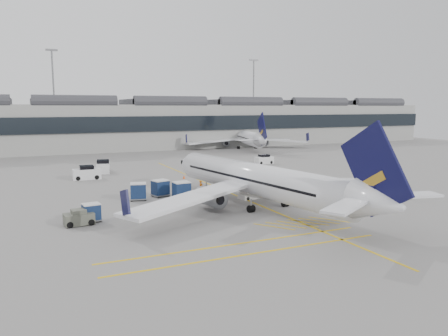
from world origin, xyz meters
name	(u,v)px	position (x,y,z in m)	size (l,w,h in m)	color
ground	(174,217)	(0.00, 0.00, 0.00)	(220.00, 220.00, 0.00)	gray
terminal	(81,125)	(0.00, 71.93, 6.14)	(200.00, 20.45, 12.40)	#9E9E99
light_masts	(67,92)	(-1.67, 86.00, 14.49)	(113.00, 0.60, 25.45)	slate
apron_markings	(225,191)	(10.00, 10.00, 0.01)	(0.25, 60.00, 0.01)	gold
airliner_main	(259,181)	(9.67, 0.55, 2.80)	(32.41, 35.65, 9.52)	white
airliner_far	(246,137)	(38.57, 59.58, 2.74)	(31.35, 34.61, 9.32)	white
belt_loader	(252,194)	(11.05, 4.60, 0.50)	(4.34, 1.99, 1.72)	silver
baggage_cart_a	(182,190)	(3.36, 7.38, 1.10)	(2.02, 1.69, 2.05)	gray
baggage_cart_b	(138,191)	(-1.25, 9.00, 1.06)	(2.20, 1.96, 1.98)	gray
baggage_cart_c	(160,188)	(1.61, 9.97, 1.06)	(2.22, 1.98, 1.98)	gray
baggage_cart_d	(91,212)	(-7.43, 1.48, 0.92)	(1.78, 1.53, 1.72)	gray
ramp_agent_a	(201,188)	(6.31, 8.84, 0.87)	(0.63, 0.42, 1.74)	orange
ramp_agent_b	(220,196)	(6.63, 3.85, 0.82)	(0.80, 0.62, 1.64)	#FF4C0D
pushback_tug	(79,218)	(-8.61, 0.81, 0.63)	(2.67, 1.79, 1.43)	#585B4D
safety_cone_nose	(184,177)	(8.41, 20.97, 0.27)	(0.39, 0.39, 0.54)	#F24C0A
safety_cone_engine	(260,187)	(14.49, 8.88, 0.26)	(0.38, 0.38, 0.53)	#F24C0A
service_van_left	(87,173)	(-4.69, 26.45, 0.90)	(3.94, 2.04, 2.01)	silver
service_van_mid	(103,167)	(-1.43, 32.02, 0.92)	(2.71, 4.31, 2.06)	silver
service_van_right	(264,160)	(27.63, 30.93, 0.77)	(3.46, 1.89, 1.73)	silver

